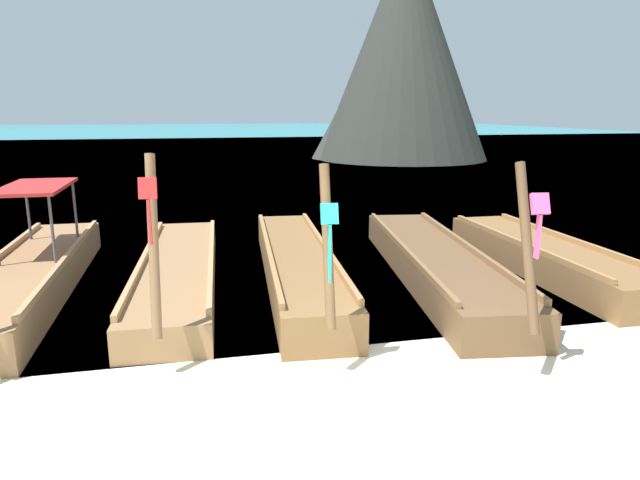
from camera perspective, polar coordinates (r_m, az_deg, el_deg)
The scene contains 8 objects.
ground at distance 5.96m, azimuth 9.11°, elevation -18.48°, with size 120.00×120.00×0.00m, color beige.
sea_water at distance 66.84m, azimuth -11.21°, elevation 10.26°, with size 120.00×120.00×0.00m, color teal.
longtail_boat_green_ribbon at distance 10.83m, azimuth -27.24°, elevation -3.13°, with size 1.28×7.12×2.42m.
longtail_boat_red_ribbon at distance 10.44m, azimuth -14.19°, elevation -3.09°, with size 1.55×7.06×2.61m.
longtail_boat_turquoise_ribbon at distance 10.34m, azimuth -2.37°, elevation -2.56°, with size 1.63×7.34×2.48m.
longtail_boat_pink_ribbon at distance 10.69m, azimuth 11.60°, elevation -2.35°, with size 2.25×7.63×2.50m.
longtail_boat_violet_ribbon at distance 11.75m, azimuth 21.93°, elevation -1.63°, with size 1.32×6.11×2.78m.
karst_rock at distance 36.97m, azimuth 8.17°, elevation 18.30°, with size 10.96×10.74×14.06m.
Camera 1 is at (-1.98, -4.68, 3.11)m, focal length 31.44 mm.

